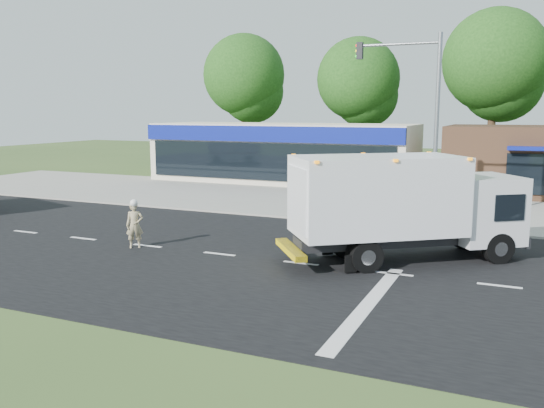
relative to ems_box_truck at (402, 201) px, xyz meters
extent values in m
plane|color=#385123|center=(-2.85, -1.64, -2.01)|extent=(120.00, 120.00, 0.00)
cube|color=black|center=(-2.85, -1.64, -2.00)|extent=(60.00, 14.00, 0.02)
cube|color=gray|center=(-2.85, 6.56, -1.95)|extent=(60.00, 2.40, 0.12)
cube|color=gray|center=(-2.85, 12.36, -2.00)|extent=(60.00, 9.00, 0.02)
cube|color=silver|center=(-14.85, -1.64, -1.99)|extent=(1.20, 0.15, 0.01)
cube|color=silver|center=(-11.85, -1.64, -1.99)|extent=(1.20, 0.15, 0.01)
cube|color=silver|center=(-8.85, -1.64, -1.99)|extent=(1.20, 0.15, 0.01)
cube|color=silver|center=(-5.85, -1.64, -1.99)|extent=(1.20, 0.15, 0.01)
cube|color=silver|center=(-2.85, -1.64, -1.99)|extent=(1.20, 0.15, 0.01)
cube|color=silver|center=(0.15, -1.64, -1.99)|extent=(1.20, 0.15, 0.01)
cube|color=silver|center=(3.15, -1.64, -1.99)|extent=(1.20, 0.15, 0.01)
cube|color=silver|center=(0.15, -4.64, -1.99)|extent=(0.40, 7.00, 0.01)
cube|color=black|center=(-0.69, -0.51, -1.27)|extent=(4.88, 4.00, 0.37)
cube|color=silver|center=(2.33, 1.73, -0.37)|extent=(3.06, 3.09, 2.22)
cube|color=black|center=(3.14, 2.33, -0.16)|extent=(1.33, 1.71, 0.95)
cube|color=white|center=(-0.69, -0.51, 0.22)|extent=(5.77, 5.19, 2.49)
cube|color=silver|center=(-2.83, -2.10, 0.16)|extent=(1.31, 1.74, 2.01)
cube|color=yellow|center=(-2.99, -2.21, -1.43)|extent=(1.81, 2.26, 0.19)
cube|color=orange|center=(-0.69, -0.51, 1.43)|extent=(5.62, 5.10, 0.08)
cylinder|color=black|center=(1.77, 2.57, -1.50)|extent=(1.01, 0.86, 1.02)
cylinder|color=black|center=(2.97, 0.95, -1.50)|extent=(1.01, 0.86, 1.02)
cylinder|color=black|center=(-1.92, -0.10, -1.50)|extent=(1.01, 0.86, 1.02)
cylinder|color=black|center=(-0.66, -1.80, -1.50)|extent=(1.01, 0.86, 1.02)
imported|color=tan|center=(-9.10, -2.03, -1.17)|extent=(0.73, 0.68, 1.67)
sphere|color=white|center=(-9.10, -2.03, -0.37)|extent=(0.28, 0.28, 0.28)
cube|color=beige|center=(-11.85, 18.36, -0.01)|extent=(18.00, 6.00, 4.00)
cube|color=navy|center=(-11.85, 15.31, 1.39)|extent=(18.00, 0.30, 1.00)
cube|color=black|center=(-11.85, 15.31, -0.41)|extent=(17.00, 0.12, 2.40)
cube|color=#382316|center=(4.15, 18.36, -0.01)|extent=(10.00, 6.00, 4.00)
cube|color=navy|center=(4.15, 15.26, 0.89)|extent=(3.00, 1.20, 0.20)
cube|color=black|center=(4.15, 15.31, -0.51)|extent=(3.00, 0.12, 2.20)
cylinder|color=gray|center=(0.15, 5.96, 1.99)|extent=(0.18, 0.18, 8.00)
cylinder|color=gray|center=(-1.55, 5.96, 5.59)|extent=(3.40, 0.12, 0.12)
cube|color=black|center=(-3.15, 5.96, 5.39)|extent=(0.25, 0.25, 0.70)
cylinder|color=#332114|center=(-18.85, 26.36, 1.67)|extent=(0.56, 0.56, 7.35)
sphere|color=#194112|center=(-18.85, 26.36, 5.87)|extent=(6.93, 6.93, 6.93)
sphere|color=#194112|center=(-18.35, 26.86, 4.50)|extent=(5.46, 5.46, 5.46)
cylinder|color=#332114|center=(-8.85, 26.36, 1.42)|extent=(0.56, 0.56, 6.86)
sphere|color=#194112|center=(-8.85, 26.36, 5.34)|extent=(6.47, 6.47, 6.47)
sphere|color=#194112|center=(-8.35, 26.86, 4.07)|extent=(5.10, 5.10, 5.10)
cylinder|color=#332114|center=(1.15, 26.36, 1.91)|extent=(0.56, 0.56, 7.84)
sphere|color=#194112|center=(1.15, 26.36, 6.39)|extent=(7.39, 7.39, 7.39)
sphere|color=#194112|center=(1.65, 26.86, 4.94)|extent=(5.82, 5.82, 5.82)
camera|label=1|loc=(3.59, -18.53, 2.90)|focal=38.00mm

